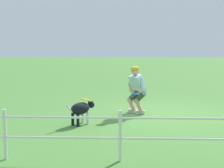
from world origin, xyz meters
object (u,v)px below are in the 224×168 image
Objects in this scene: person at (137,88)px; dog at (82,109)px; frisbee_flying at (85,100)px; frisbee_held at (135,94)px.

person reaches higher than dog.
frisbee_flying is at bearing 7.49° from dog.
frisbee_held is at bearing 38.35° from person.
dog is 3.69× the size of frisbee_flying.
person is 5.32× the size of frisbee_held.
person is 5.82× the size of frisbee_flying.
dog is at bearing 60.41° from frisbee_flying.
frisbee_held is (-1.24, -0.82, 0.03)m from frisbee_flying.
person is 1.76m from frisbee_flying.
frisbee_flying is (1.28, 1.21, -0.11)m from person.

